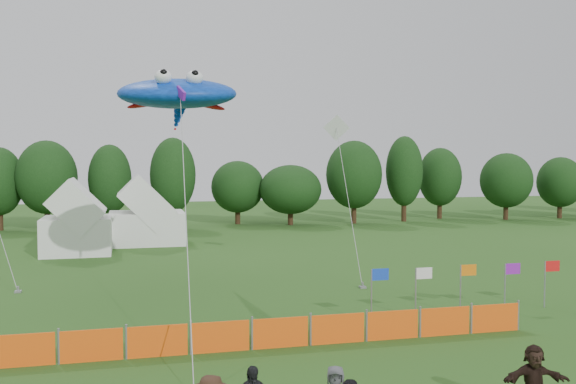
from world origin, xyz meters
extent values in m
cylinder|color=#382314|center=(-15.73, 46.21, 1.19)|extent=(0.50, 0.50, 2.38)
cylinder|color=#382314|center=(-11.75, 45.39, 1.29)|extent=(0.50, 0.50, 2.57)
ellipsoid|color=black|center=(-11.75, 45.39, 4.64)|extent=(5.20, 5.20, 5.79)
cylinder|color=#382314|center=(-6.44, 45.32, 1.23)|extent=(0.50, 0.50, 2.46)
ellipsoid|color=black|center=(-6.44, 45.32, 4.45)|extent=(3.78, 3.78, 5.55)
cylinder|color=#382314|center=(-0.99, 43.92, 1.33)|extent=(0.50, 0.50, 2.66)
ellipsoid|color=black|center=(-0.99, 43.92, 4.81)|extent=(4.05, 4.05, 5.99)
cylinder|color=#382314|center=(5.28, 46.53, 0.99)|extent=(0.50, 0.50, 1.98)
ellipsoid|color=black|center=(5.28, 46.53, 3.58)|extent=(5.06, 5.06, 4.46)
cylinder|color=#382314|center=(9.99, 44.56, 0.93)|extent=(0.50, 0.50, 1.86)
ellipsoid|color=black|center=(9.99, 44.56, 3.35)|extent=(5.86, 5.86, 4.18)
cylinder|color=#382314|center=(16.28, 44.38, 1.31)|extent=(0.50, 0.50, 2.62)
ellipsoid|color=black|center=(16.28, 44.38, 4.73)|extent=(5.41, 5.41, 5.89)
cylinder|color=#382314|center=(21.78, 44.99, 1.39)|extent=(0.50, 0.50, 2.78)
ellipsoid|color=black|center=(21.78, 44.99, 5.02)|extent=(3.67, 3.67, 6.26)
cylinder|color=#382314|center=(26.67, 46.88, 1.21)|extent=(0.50, 0.50, 2.42)
ellipsoid|color=black|center=(26.67, 46.88, 4.36)|extent=(4.46, 4.46, 5.44)
cylinder|color=#382314|center=(32.69, 44.13, 1.12)|extent=(0.50, 0.50, 2.24)
ellipsoid|color=black|center=(32.69, 44.13, 4.04)|extent=(5.26, 5.26, 5.03)
cylinder|color=#382314|center=(39.09, 44.15, 1.05)|extent=(0.50, 0.50, 2.10)
ellipsoid|color=black|center=(39.09, 44.15, 3.80)|extent=(4.74, 4.74, 4.73)
cube|color=white|center=(-8.21, 30.34, 1.20)|extent=(4.38, 4.38, 2.41)
cube|color=white|center=(-3.60, 34.05, 1.18)|extent=(5.36, 4.29, 2.36)
cube|color=#FA550D|center=(-8.14, 6.51, 0.50)|extent=(1.90, 0.06, 1.00)
cube|color=#FA550D|center=(-6.14, 6.51, 0.50)|extent=(1.90, 0.06, 1.00)
cube|color=#FA550D|center=(-4.14, 6.51, 0.50)|extent=(1.90, 0.06, 1.00)
cube|color=#FA550D|center=(-2.14, 6.51, 0.50)|extent=(1.90, 0.06, 1.00)
cube|color=#FA550D|center=(-0.14, 6.51, 0.50)|extent=(1.90, 0.06, 1.00)
cube|color=#FA550D|center=(1.86, 6.51, 0.50)|extent=(1.90, 0.06, 1.00)
cube|color=#FA550D|center=(3.86, 6.51, 0.50)|extent=(1.90, 0.06, 1.00)
cube|color=#FA550D|center=(5.86, 6.51, 0.50)|extent=(1.90, 0.06, 1.00)
cube|color=#FA550D|center=(7.86, 6.51, 0.50)|extent=(1.90, 0.06, 1.00)
cylinder|color=gray|center=(4.00, 8.82, 1.03)|extent=(0.06, 0.06, 2.07)
cube|color=blue|center=(4.35, 8.82, 1.84)|extent=(0.70, 0.02, 0.45)
cylinder|color=gray|center=(6.00, 9.16, 0.98)|extent=(0.06, 0.06, 1.96)
cube|color=white|center=(6.35, 9.16, 1.74)|extent=(0.70, 0.02, 0.45)
cylinder|color=gray|center=(8.00, 9.24, 1.00)|extent=(0.06, 0.06, 1.99)
cube|color=orange|center=(8.35, 9.24, 1.77)|extent=(0.70, 0.02, 0.45)
cylinder|color=gray|center=(10.00, 9.20, 0.98)|extent=(0.06, 0.06, 1.97)
cube|color=purple|center=(10.35, 9.20, 1.74)|extent=(0.70, 0.02, 0.45)
cylinder|color=gray|center=(12.00, 9.37, 0.98)|extent=(0.06, 0.06, 1.97)
cube|color=red|center=(12.35, 9.37, 1.74)|extent=(0.70, 0.02, 0.45)
imported|color=black|center=(4.52, -0.51, 0.88)|extent=(1.70, 0.81, 1.76)
ellipsoid|color=blue|center=(-2.78, 15.23, 9.17)|extent=(5.98, 4.98, 1.85)
sphere|color=white|center=(-3.44, 14.08, 9.74)|extent=(0.74, 0.74, 0.74)
sphere|color=white|center=(-2.11, 14.08, 9.74)|extent=(0.74, 0.74, 0.74)
ellipsoid|color=red|center=(-4.19, 15.41, 8.68)|extent=(1.56, 0.68, 0.24)
ellipsoid|color=red|center=(-1.36, 15.41, 8.68)|extent=(1.56, 0.68, 0.24)
cube|color=purple|center=(-2.78, 13.20, 8.99)|extent=(0.37, 0.96, 0.70)
cylinder|color=#A5A5A5|center=(-3.07, 8.08, 4.43)|extent=(0.63, 10.83, 8.89)
cube|color=silver|center=(5.97, 18.99, 7.92)|extent=(1.41, 0.39, 1.41)
cylinder|color=#A5A5A5|center=(5.99, 16.99, 3.96)|extent=(0.06, 4.02, 7.94)
cube|color=gray|center=(6.00, 15.00, 0.05)|extent=(0.30, 0.30, 0.10)
cube|color=gray|center=(-10.00, 18.00, 0.05)|extent=(0.30, 0.30, 0.10)
camera|label=1|loc=(-5.03, -13.87, 6.27)|focal=40.00mm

